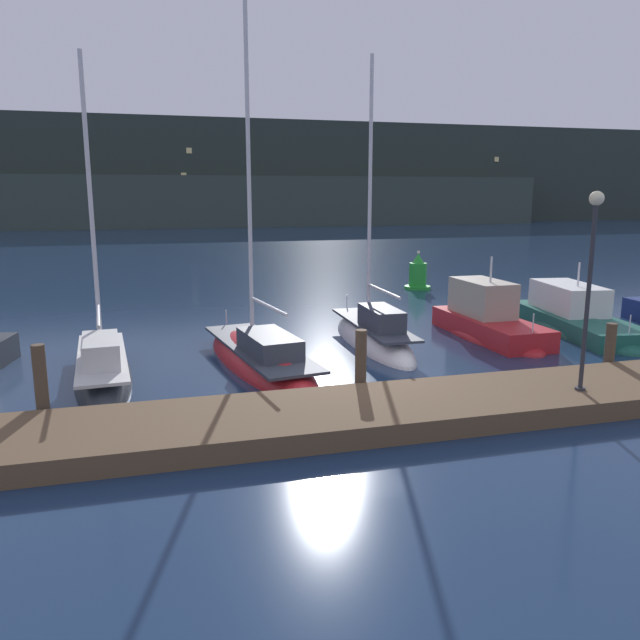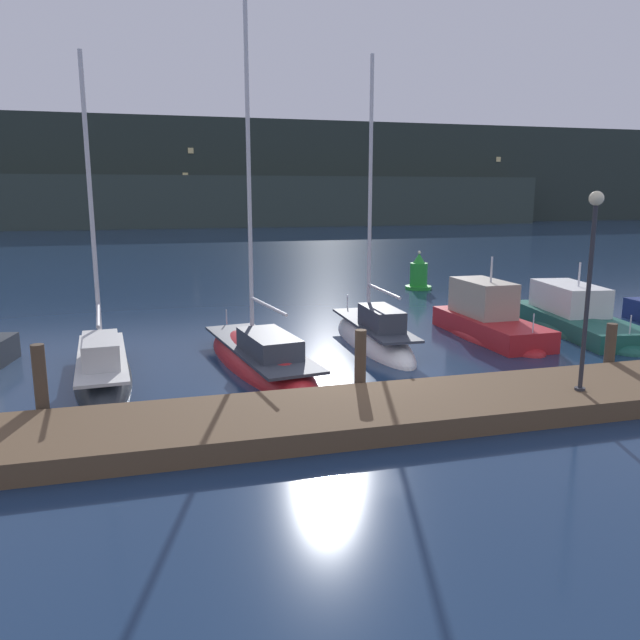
{
  "view_description": "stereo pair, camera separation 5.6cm",
  "coord_description": "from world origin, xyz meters",
  "px_view_note": "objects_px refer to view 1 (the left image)",
  "views": [
    {
      "loc": [
        -4.81,
        -14.68,
        4.93
      ],
      "look_at": [
        0.0,
        2.9,
        1.2
      ],
      "focal_mm": 35.0,
      "sensor_mm": 36.0,
      "label": 1
    },
    {
      "loc": [
        -4.76,
        -14.69,
        4.93
      ],
      "look_at": [
        0.0,
        2.9,
        1.2
      ],
      "focal_mm": 35.0,
      "sensor_mm": 36.0,
      "label": 2
    }
  ],
  "objects_px": {
    "motorboat_berth_6": "(488,327)",
    "dock_lamppost": "(591,261)",
    "sailboat_berth_3": "(103,373)",
    "sailboat_berth_4": "(260,361)",
    "channel_buoy": "(418,275)",
    "motorboat_berth_7": "(575,324)",
    "sailboat_berth_5": "(373,340)"
  },
  "relations": [
    {
      "from": "sailboat_berth_5",
      "to": "sailboat_berth_4",
      "type": "bearing_deg",
      "value": -160.45
    },
    {
      "from": "sailboat_berth_3",
      "to": "dock_lamppost",
      "type": "bearing_deg",
      "value": -26.68
    },
    {
      "from": "sailboat_berth_4",
      "to": "motorboat_berth_6",
      "type": "bearing_deg",
      "value": 9.95
    },
    {
      "from": "sailboat_berth_4",
      "to": "dock_lamppost",
      "type": "distance_m",
      "value": 9.27
    },
    {
      "from": "motorboat_berth_6",
      "to": "motorboat_berth_7",
      "type": "bearing_deg",
      "value": 1.23
    },
    {
      "from": "motorboat_berth_7",
      "to": "sailboat_berth_3",
      "type": "bearing_deg",
      "value": -173.76
    },
    {
      "from": "motorboat_berth_6",
      "to": "dock_lamppost",
      "type": "height_order",
      "value": "dock_lamppost"
    },
    {
      "from": "motorboat_berth_7",
      "to": "dock_lamppost",
      "type": "distance_m",
      "value": 9.56
    },
    {
      "from": "sailboat_berth_3",
      "to": "motorboat_berth_6",
      "type": "height_order",
      "value": "sailboat_berth_3"
    },
    {
      "from": "sailboat_berth_5",
      "to": "dock_lamppost",
      "type": "xyz_separation_m",
      "value": [
        2.47,
        -7.14,
        3.3
      ]
    },
    {
      "from": "sailboat_berth_5",
      "to": "motorboat_berth_7",
      "type": "relative_size",
      "value": 1.29
    },
    {
      "from": "sailboat_berth_3",
      "to": "sailboat_berth_4",
      "type": "height_order",
      "value": "sailboat_berth_4"
    },
    {
      "from": "sailboat_berth_5",
      "to": "channel_buoy",
      "type": "relative_size",
      "value": 4.99
    },
    {
      "from": "motorboat_berth_6",
      "to": "channel_buoy",
      "type": "relative_size",
      "value": 2.93
    },
    {
      "from": "motorboat_berth_6",
      "to": "dock_lamppost",
      "type": "distance_m",
      "value": 7.98
    },
    {
      "from": "sailboat_berth_4",
      "to": "dock_lamppost",
      "type": "relative_size",
      "value": 2.4
    },
    {
      "from": "channel_buoy",
      "to": "dock_lamppost",
      "type": "relative_size",
      "value": 0.44
    },
    {
      "from": "sailboat_berth_4",
      "to": "sailboat_berth_5",
      "type": "relative_size",
      "value": 1.09
    },
    {
      "from": "sailboat_berth_4",
      "to": "motorboat_berth_7",
      "type": "bearing_deg",
      "value": 7.34
    },
    {
      "from": "channel_buoy",
      "to": "sailboat_berth_5",
      "type": "bearing_deg",
      "value": -120.64
    },
    {
      "from": "sailboat_berth_3",
      "to": "channel_buoy",
      "type": "relative_size",
      "value": 4.56
    },
    {
      "from": "sailboat_berth_5",
      "to": "channel_buoy",
      "type": "distance_m",
      "value": 12.6
    },
    {
      "from": "sailboat_berth_3",
      "to": "motorboat_berth_6",
      "type": "distance_m",
      "value": 12.74
    },
    {
      "from": "sailboat_berth_3",
      "to": "channel_buoy",
      "type": "distance_m",
      "value": 19.39
    },
    {
      "from": "motorboat_berth_6",
      "to": "dock_lamppost",
      "type": "xyz_separation_m",
      "value": [
        -1.77,
        -7.15,
        3.07
      ]
    },
    {
      "from": "motorboat_berth_7",
      "to": "dock_lamppost",
      "type": "height_order",
      "value": "dock_lamppost"
    },
    {
      "from": "sailboat_berth_5",
      "to": "sailboat_berth_3",
      "type": "bearing_deg",
      "value": -168.66
    },
    {
      "from": "sailboat_berth_3",
      "to": "motorboat_berth_7",
      "type": "height_order",
      "value": "sailboat_berth_3"
    },
    {
      "from": "motorboat_berth_6",
      "to": "channel_buoy",
      "type": "bearing_deg",
      "value": 78.65
    },
    {
      "from": "sailboat_berth_4",
      "to": "dock_lamppost",
      "type": "xyz_separation_m",
      "value": [
        6.52,
        -5.7,
        3.32
      ]
    },
    {
      "from": "sailboat_berth_3",
      "to": "channel_buoy",
      "type": "bearing_deg",
      "value": 40.21
    },
    {
      "from": "sailboat_berth_3",
      "to": "dock_lamppost",
      "type": "xyz_separation_m",
      "value": [
        10.86,
        -5.46,
        3.28
      ]
    }
  ]
}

